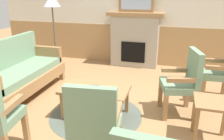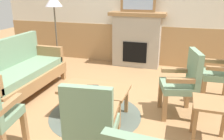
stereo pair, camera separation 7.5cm
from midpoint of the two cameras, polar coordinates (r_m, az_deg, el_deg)
name	(u,v)px [view 2 (the right image)]	position (r m, az deg, el deg)	size (l,w,h in m)	color
ground_plane	(105,111)	(3.62, -1.04, -10.03)	(14.00, 14.00, 0.00)	#997047
wall_back	(140,10)	(5.70, 7.22, 14.53)	(7.20, 0.14, 2.70)	silver
fireplace	(137,39)	(5.55, 6.48, 7.56)	(1.30, 0.44, 1.28)	#A39989
couch	(21,73)	(4.32, -21.17, -0.59)	(0.70, 1.80, 0.98)	olive
coffee_table	(95,91)	(3.34, -3.67, -5.29)	(0.96, 0.56, 0.44)	olive
round_rug	(95,115)	(3.51, -3.53, -10.97)	(1.37, 1.37, 0.01)	#4C564C
book_on_table	(92,87)	(3.30, -4.22, -4.31)	(0.16, 0.12, 0.03)	black
armchair_near_fireplace	(223,70)	(4.16, 26.17, 0.03)	(0.51, 0.51, 0.98)	olive
armchair_by_window_left	(184,81)	(3.47, 17.95, -2.51)	(0.58, 0.58, 0.98)	olive
armchair_front_center	(91,123)	(2.32, -4.28, -12.91)	(0.53, 0.53, 0.98)	olive
side_table	(212,111)	(2.98, 24.13, -9.25)	(0.44, 0.44, 0.55)	olive
floor_lamp_by_couch	(54,5)	(5.20, -13.78, 15.25)	(0.36, 0.36, 1.68)	#332D28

